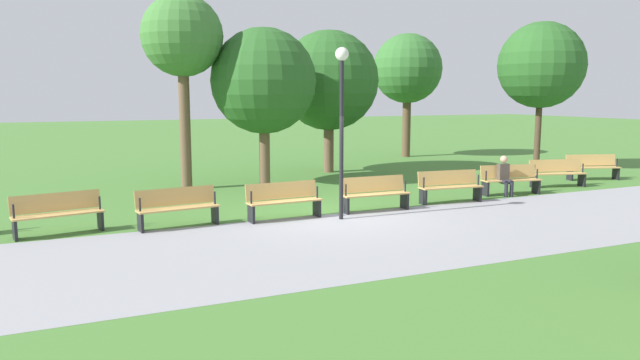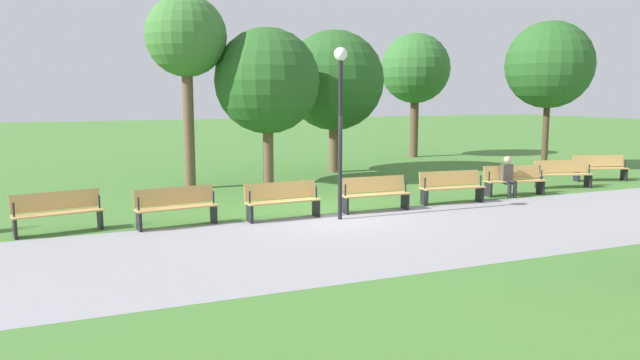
{
  "view_description": "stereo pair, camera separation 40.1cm",
  "coord_description": "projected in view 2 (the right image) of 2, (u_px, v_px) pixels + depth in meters",
  "views": [
    {
      "loc": [
        6.28,
        13.14,
        3.0
      ],
      "look_at": [
        0.0,
        -0.74,
        0.8
      ],
      "focal_mm": 33.19,
      "sensor_mm": 36.0,
      "label": 1
    },
    {
      "loc": [
        5.91,
        13.3,
        3.0
      ],
      "look_at": [
        0.0,
        -0.74,
        0.8
      ],
      "focal_mm": 33.19,
      "sensor_mm": 36.0,
      "label": 2
    }
  ],
  "objects": [
    {
      "name": "tree_1",
      "position": [
        334.0,
        81.0,
        22.66
      ],
      "size": [
        3.82,
        3.82,
        5.46
      ],
      "color": "brown",
      "rests_on": "ground"
    },
    {
      "name": "path_paving",
      "position": [
        378.0,
        237.0,
        12.59
      ],
      "size": [
        37.22,
        5.2,
        0.01
      ],
      "primitive_type": "cube",
      "color": "#939399",
      "rests_on": "ground"
    },
    {
      "name": "bench_6",
      "position": [
        176.0,
        206.0,
        13.56
      ],
      "size": [
        1.89,
        0.67,
        0.89
      ],
      "rotation": [
        0.0,
        0.0,
        0.11
      ],
      "color": "tan",
      "rests_on": "ground"
    },
    {
      "name": "bench_4",
      "position": [
        375.0,
        193.0,
        15.33
      ],
      "size": [
        1.86,
        0.54,
        0.89
      ],
      "rotation": [
        0.0,
        0.0,
        -0.04
      ],
      "color": "tan",
      "rests_on": "ground"
    },
    {
      "name": "tree_4",
      "position": [
        415.0,
        69.0,
        28.24
      ],
      "size": [
        3.32,
        3.32,
        5.92
      ],
      "color": "brown",
      "rests_on": "ground"
    },
    {
      "name": "bench_0",
      "position": [
        600.0,
        167.0,
        20.77
      ],
      "size": [
        1.9,
        1.04,
        0.89
      ],
      "rotation": [
        0.0,
        0.0,
        -0.32
      ],
      "color": "tan",
      "rests_on": "ground"
    },
    {
      "name": "tree_2",
      "position": [
        549.0,
        65.0,
        23.13
      ],
      "size": [
        3.39,
        3.39,
        5.86
      ],
      "color": "#4C3828",
      "rests_on": "ground"
    },
    {
      "name": "bench_7",
      "position": [
        58.0,
        211.0,
        12.93
      ],
      "size": [
        1.9,
        0.8,
        0.89
      ],
      "rotation": [
        0.0,
        0.0,
        0.18
      ],
      "color": "tan",
      "rests_on": "ground"
    },
    {
      "name": "person_seated",
      "position": [
        508.0,
        175.0,
        17.53
      ],
      "size": [
        0.39,
        0.56,
        1.2
      ],
      "rotation": [
        0.0,
        0.0,
        -0.18
      ],
      "color": "#4C4238",
      "rests_on": "ground"
    },
    {
      "name": "lamp_post",
      "position": [
        340.0,
        101.0,
        13.97
      ],
      "size": [
        0.32,
        0.32,
        4.11
      ],
      "color": "black",
      "rests_on": "ground"
    },
    {
      "name": "bench_1",
      "position": [
        563.0,
        173.0,
        19.19
      ],
      "size": [
        1.91,
        0.92,
        0.89
      ],
      "rotation": [
        0.0,
        0.0,
        -0.25
      ],
      "color": "tan",
      "rests_on": "ground"
    },
    {
      "name": "bench_3",
      "position": [
        451.0,
        186.0,
        16.46
      ],
      "size": [
        1.89,
        0.67,
        0.89
      ],
      "rotation": [
        0.0,
        0.0,
        -0.11
      ],
      "color": "tan",
      "rests_on": "ground"
    },
    {
      "name": "tree_0",
      "position": [
        267.0,
        81.0,
        19.41
      ],
      "size": [
        3.47,
        3.47,
        5.19
      ],
      "color": "brown",
      "rests_on": "ground"
    },
    {
      "name": "ground_plane",
      "position": [
        331.0,
        215.0,
        14.83
      ],
      "size": [
        120.0,
        120.0,
        0.0
      ],
      "primitive_type": "plane",
      "color": "#477A33"
    },
    {
      "name": "tree_3",
      "position": [
        186.0,
        38.0,
        18.42
      ],
      "size": [
        2.54,
        2.54,
        6.09
      ],
      "color": "brown",
      "rests_on": "ground"
    },
    {
      "name": "bench_5",
      "position": [
        283.0,
        200.0,
        14.36
      ],
      "size": [
        1.86,
        0.54,
        0.89
      ],
      "rotation": [
        0.0,
        0.0,
        0.04
      ],
      "color": "tan",
      "rests_on": "ground"
    },
    {
      "name": "bench_2",
      "position": [
        514.0,
        180.0,
        17.75
      ],
      "size": [
        1.9,
        0.8,
        0.89
      ],
      "rotation": [
        0.0,
        0.0,
        -0.18
      ],
      "color": "tan",
      "rests_on": "ground"
    }
  ]
}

